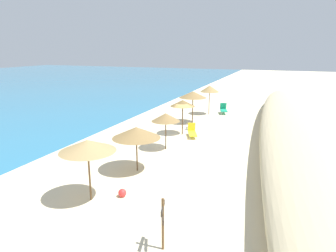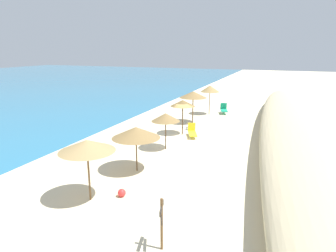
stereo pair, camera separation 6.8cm
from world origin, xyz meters
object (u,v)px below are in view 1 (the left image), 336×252
beach_umbrella_1 (136,132)px  cooler_box (190,128)px  beach_umbrella_0 (87,146)px  beach_umbrella_3 (183,103)px  lounge_chair_0 (192,132)px  lounge_chair_1 (224,109)px  beach_umbrella_2 (166,117)px  beach_ball (122,193)px  beach_umbrella_4 (193,95)px  wooden_signpost (163,220)px  beach_umbrella_5 (210,89)px

beach_umbrella_1 → cooler_box: 9.66m
beach_umbrella_0 → beach_umbrella_3: (11.69, -0.37, -0.05)m
lounge_chair_0 → lounge_chair_1: (9.43, -0.55, 0.08)m
beach_umbrella_2 → beach_ball: beach_umbrella_2 is taller
beach_umbrella_4 → lounge_chair_0: bearing=-163.3°
beach_umbrella_1 → lounge_chair_1: bearing=-4.7°
wooden_signpost → beach_umbrella_5: bearing=-5.2°
beach_umbrella_3 → cooler_box: bearing=-5.4°
beach_umbrella_5 → beach_ball: beach_umbrella_5 is taller
beach_umbrella_0 → beach_umbrella_1: 3.81m
beach_umbrella_1 → beach_umbrella_2: 4.05m
beach_umbrella_0 → cooler_box: beach_umbrella_0 is taller
beach_umbrella_4 → beach_umbrella_5: bearing=-6.8°
beach_umbrella_4 → beach_ball: (-14.88, -1.18, -2.42)m
beach_umbrella_1 → beach_ball: 3.71m
beach_umbrella_3 → lounge_chair_0: beach_umbrella_3 is taller
beach_umbrella_2 → lounge_chair_1: (13.01, -1.32, -1.76)m
beach_umbrella_2 → beach_ball: bearing=-174.5°
beach_umbrella_0 → lounge_chair_0: 11.68m
beach_umbrella_1 → lounge_chair_0: bearing=-6.4°
beach_umbrella_4 → wooden_signpost: (-17.67, -4.35, -1.49)m
beach_umbrella_4 → lounge_chair_1: beach_umbrella_4 is taller
beach_umbrella_0 → wooden_signpost: (-2.03, -4.34, -1.43)m
lounge_chair_0 → beach_ball: bearing=66.8°
cooler_box → lounge_chair_1: bearing=-9.7°
beach_umbrella_0 → cooler_box: size_ratio=5.21×
beach_umbrella_5 → wooden_signpost: beach_umbrella_5 is taller
beach_umbrella_3 → beach_umbrella_4: 3.97m
beach_umbrella_0 → beach_umbrella_3: bearing=-1.8°
beach_umbrella_0 → wooden_signpost: size_ratio=1.49×
beach_umbrella_5 → lounge_chair_0: size_ratio=1.73×
beach_umbrella_2 → beach_ball: (-7.05, -0.67, -2.02)m
beach_umbrella_2 → lounge_chair_0: (3.59, -0.77, -1.84)m
beach_umbrella_2 → beach_ball: size_ratio=6.62×
beach_umbrella_0 → beach_umbrella_1: bearing=-6.1°
lounge_chair_0 → beach_umbrella_5: bearing=-107.4°
beach_umbrella_0 → lounge_chair_1: beach_umbrella_0 is taller
beach_umbrella_2 → wooden_signpost: (-9.85, -3.84, -1.09)m
beach_umbrella_0 → beach_umbrella_1: beach_umbrella_0 is taller
beach_umbrella_2 → lounge_chair_1: 13.20m
beach_ball → lounge_chair_0: bearing=-0.5°
beach_umbrella_1 → beach_umbrella_5: 16.06m
cooler_box → beach_ball: bearing=-177.0°
lounge_chair_1 → beach_umbrella_0: bearing=68.2°
beach_umbrella_0 → beach_ball: size_ratio=7.49×
wooden_signpost → cooler_box: wooden_signpost is taller
beach_umbrella_2 → beach_umbrella_4: size_ratio=0.86×
beach_umbrella_3 → lounge_chair_0: 2.33m
beach_umbrella_3 → beach_ball: size_ratio=7.33×
beach_umbrella_5 → cooler_box: bearing=-179.8°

